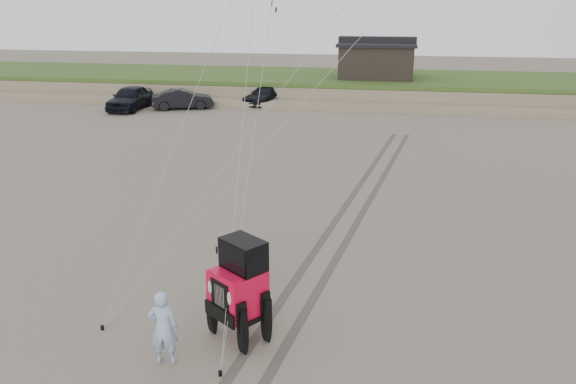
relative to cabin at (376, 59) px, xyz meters
name	(u,v)px	position (x,y,z in m)	size (l,w,h in m)	color
ground	(243,328)	(-2.00, -37.00, -3.24)	(160.00, 160.00, 0.00)	#6B6054
dune_ridge	(352,87)	(-2.00, 0.50, -2.42)	(160.00, 14.25, 1.73)	#7A6B54
cabin	(376,59)	(0.00, 0.00, 0.00)	(6.40, 5.40, 3.35)	black
truck_a	(130,98)	(-18.11, -8.99, -2.35)	(2.11, 5.23, 1.78)	black
truck_b	(183,99)	(-14.27, -8.08, -2.48)	(1.59, 4.57, 1.51)	black
truck_c	(266,95)	(-8.46, -4.92, -2.51)	(2.03, 4.98, 1.45)	black
jeep	(238,300)	(-1.97, -37.41, -2.24)	(2.31, 5.35, 1.99)	red
man	(163,327)	(-3.35, -38.66, -2.36)	(0.64, 0.42, 1.76)	#859FCE
stake_main	(102,328)	(-5.38, -37.70, -3.18)	(0.08, 0.08, 0.12)	black
stake_aux	(220,373)	(-2.00, -38.93, -3.18)	(0.08, 0.08, 0.12)	black
tire_tracks	(348,218)	(0.00, -29.00, -3.23)	(5.22, 29.74, 0.01)	#4C443D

